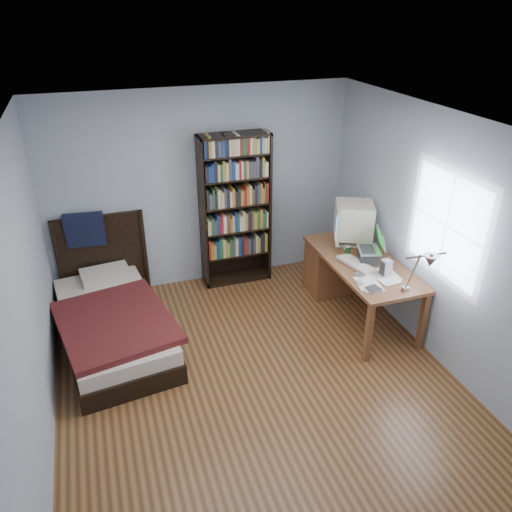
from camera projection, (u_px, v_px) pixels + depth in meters
name	position (u px, v px, depth m)	size (l,w,h in m)	color
room	(258.00, 267.00, 4.45)	(4.20, 4.24, 2.50)	#513018
desk	(341.00, 266.00, 6.19)	(0.75, 1.66, 0.73)	brown
crt_monitor	(352.00, 221.00, 5.92)	(0.61, 0.56, 0.52)	beige
laptop	(370.00, 253.00, 5.60)	(0.39, 0.36, 0.38)	#2D2D30
desk_lamp	(427.00, 264.00, 4.46)	(0.26, 0.57, 0.68)	#99999E
keyboard	(357.00, 264.00, 5.54)	(0.19, 0.49, 0.03)	beige
speaker	(386.00, 268.00, 5.32)	(0.09, 0.09, 0.19)	#97979A
soda_can	(348.00, 251.00, 5.76)	(0.06, 0.06, 0.11)	#06320F
mouse	(346.00, 249.00, 5.89)	(0.06, 0.10, 0.03)	silver
phone_silver	(359.00, 275.00, 5.34)	(0.05, 0.11, 0.02)	#B2B2B7
phone_grey	(360.00, 283.00, 5.20)	(0.05, 0.10, 0.02)	#97979A
external_drive	(374.00, 289.00, 5.08)	(0.13, 0.13, 0.03)	#97979A
bookshelf	(235.00, 211.00, 6.30)	(0.88, 0.30, 1.96)	black
bed	(112.00, 317.00, 5.49)	(1.31, 2.15, 1.16)	black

